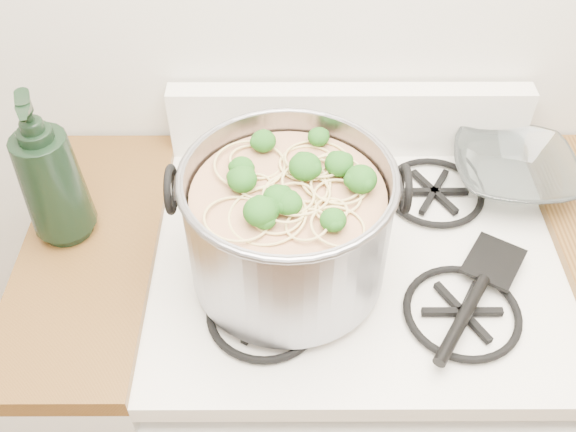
{
  "coord_description": "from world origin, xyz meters",
  "views": [
    {
      "loc": [
        -0.13,
        0.47,
        1.82
      ],
      "look_at": [
        -0.13,
        1.2,
        1.06
      ],
      "focal_mm": 40.0,
      "sensor_mm": 36.0,
      "label": 1
    }
  ],
  "objects_px": {
    "gas_range": "(342,378)",
    "glass_bowl": "(511,177)",
    "spatula": "(495,259)",
    "bottle": "(47,169)",
    "stock_pot": "(288,226)"
  },
  "relations": [
    {
      "from": "gas_range",
      "to": "glass_bowl",
      "type": "bearing_deg",
      "value": 27.87
    },
    {
      "from": "spatula",
      "to": "gas_range",
      "type": "bearing_deg",
      "value": -158.07
    },
    {
      "from": "bottle",
      "to": "spatula",
      "type": "bearing_deg",
      "value": -24.25
    },
    {
      "from": "stock_pot",
      "to": "spatula",
      "type": "relative_size",
      "value": 1.24
    },
    {
      "from": "glass_bowl",
      "to": "bottle",
      "type": "height_order",
      "value": "bottle"
    },
    {
      "from": "gas_range",
      "to": "spatula",
      "type": "relative_size",
      "value": 2.98
    },
    {
      "from": "gas_range",
      "to": "spatula",
      "type": "xyz_separation_m",
      "value": [
        0.24,
        -0.05,
        0.5
      ]
    },
    {
      "from": "gas_range",
      "to": "bottle",
      "type": "xyz_separation_m",
      "value": [
        -0.55,
        0.04,
        0.64
      ]
    },
    {
      "from": "gas_range",
      "to": "stock_pot",
      "type": "height_order",
      "value": "stock_pot"
    },
    {
      "from": "glass_bowl",
      "to": "gas_range",
      "type": "bearing_deg",
      "value": -152.13
    },
    {
      "from": "gas_range",
      "to": "spatula",
      "type": "bearing_deg",
      "value": -10.59
    },
    {
      "from": "stock_pot",
      "to": "bottle",
      "type": "relative_size",
      "value": 1.24
    },
    {
      "from": "spatula",
      "to": "bottle",
      "type": "distance_m",
      "value": 0.81
    },
    {
      "from": "glass_bowl",
      "to": "bottle",
      "type": "distance_m",
      "value": 0.9
    },
    {
      "from": "glass_bowl",
      "to": "bottle",
      "type": "bearing_deg",
      "value": -171.6
    }
  ]
}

